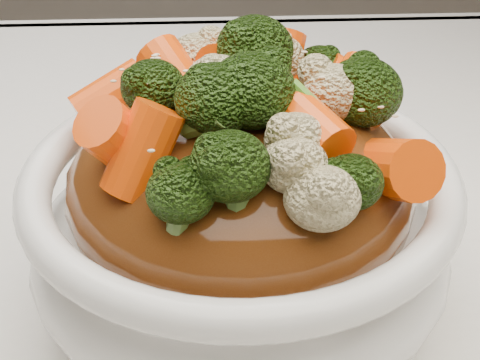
{
  "coord_description": "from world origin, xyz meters",
  "views": [
    {
      "loc": [
        -0.01,
        -0.39,
        1.05
      ],
      "look_at": [
        0.01,
        -0.05,
        0.83
      ],
      "focal_mm": 55.0,
      "sensor_mm": 36.0,
      "label": 1
    }
  ],
  "objects": [
    {
      "name": "scallions",
      "position": [
        0.01,
        -0.05,
        0.9
      ],
      "size": [
        0.16,
        0.16,
        0.02
      ],
      "primitive_type": null,
      "rotation": [
        0.0,
        0.0,
        -0.11
      ],
      "color": "#4B9221",
      "rests_on": "sauce_base"
    },
    {
      "name": "carrots",
      "position": [
        0.01,
        -0.05,
        0.9
      ],
      "size": [
        0.21,
        0.21,
        0.06
      ],
      "primitive_type": null,
      "rotation": [
        0.0,
        0.0,
        -0.11
      ],
      "color": "#FF5108",
      "rests_on": "sauce_base"
    },
    {
      "name": "broccoli",
      "position": [
        0.01,
        -0.05,
        0.9
      ],
      "size": [
        0.21,
        0.21,
        0.05
      ],
      "primitive_type": null,
      "rotation": [
        0.0,
        0.0,
        -0.11
      ],
      "color": "black",
      "rests_on": "sauce_base"
    },
    {
      "name": "bowl",
      "position": [
        0.01,
        -0.05,
        0.8
      ],
      "size": [
        0.26,
        0.26,
        0.09
      ],
      "primitive_type": null,
      "rotation": [
        0.0,
        0.0,
        -0.11
      ],
      "color": "white",
      "rests_on": "tablecloth"
    },
    {
      "name": "cauliflower",
      "position": [
        0.01,
        -0.05,
        0.89
      ],
      "size": [
        0.21,
        0.21,
        0.04
      ],
      "primitive_type": null,
      "rotation": [
        0.0,
        0.0,
        -0.11
      ],
      "color": "beige",
      "rests_on": "sauce_base"
    },
    {
      "name": "tablecloth",
      "position": [
        0.0,
        0.0,
        0.73
      ],
      "size": [
        1.2,
        0.8,
        0.04
      ],
      "primitive_type": "cube",
      "color": "white",
      "rests_on": "dining_table"
    },
    {
      "name": "sauce_base",
      "position": [
        0.01,
        -0.05,
        0.83
      ],
      "size": [
        0.21,
        0.21,
        0.1
      ],
      "primitive_type": "ellipsoid",
      "rotation": [
        0.0,
        0.0,
        -0.11
      ],
      "color": "#562A0E",
      "rests_on": "bowl"
    },
    {
      "name": "sesame_seeds",
      "position": [
        0.01,
        -0.05,
        0.9
      ],
      "size": [
        0.19,
        0.19,
        0.01
      ],
      "primitive_type": null,
      "rotation": [
        0.0,
        0.0,
        -0.11
      ],
      "color": "beige",
      "rests_on": "sauce_base"
    }
  ]
}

